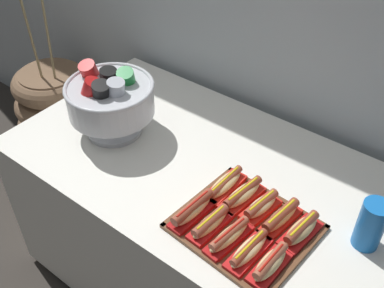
% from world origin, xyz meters
% --- Properties ---
extents(ground_plane, '(10.00, 10.00, 0.00)m').
position_xyz_m(ground_plane, '(0.00, 0.00, 0.00)').
color(ground_plane, '#38332D').
extents(buffet_table, '(1.50, 0.83, 0.76)m').
position_xyz_m(buffet_table, '(0.00, 0.00, 0.40)').
color(buffet_table, white).
rests_on(buffet_table, ground_plane).
extents(floor_vase, '(0.48, 0.48, 1.14)m').
position_xyz_m(floor_vase, '(-1.14, 0.17, 0.31)').
color(floor_vase, brown).
rests_on(floor_vase, ground_plane).
extents(serving_tray, '(0.43, 0.39, 0.01)m').
position_xyz_m(serving_tray, '(0.27, -0.16, 0.76)').
color(serving_tray, brown).
rests_on(serving_tray, buffet_table).
extents(hot_dog_0, '(0.07, 0.19, 0.07)m').
position_xyz_m(hot_dog_0, '(0.12, -0.23, 0.80)').
color(hot_dog_0, '#B21414').
rests_on(hot_dog_0, serving_tray).
extents(hot_dog_1, '(0.07, 0.17, 0.06)m').
position_xyz_m(hot_dog_1, '(0.19, -0.24, 0.79)').
color(hot_dog_1, red).
rests_on(hot_dog_1, serving_tray).
extents(hot_dog_2, '(0.08, 0.19, 0.06)m').
position_xyz_m(hot_dog_2, '(0.27, -0.24, 0.79)').
color(hot_dog_2, '#B21414').
rests_on(hot_dog_2, serving_tray).
extents(hot_dog_3, '(0.08, 0.18, 0.06)m').
position_xyz_m(hot_dog_3, '(0.34, -0.25, 0.79)').
color(hot_dog_3, red).
rests_on(hot_dog_3, serving_tray).
extents(hot_dog_4, '(0.07, 0.16, 0.06)m').
position_xyz_m(hot_dog_4, '(0.42, -0.26, 0.80)').
color(hot_dog_4, red).
rests_on(hot_dog_4, serving_tray).
extents(hot_dog_5, '(0.07, 0.18, 0.06)m').
position_xyz_m(hot_dog_5, '(0.13, -0.07, 0.79)').
color(hot_dog_5, red).
rests_on(hot_dog_5, serving_tray).
extents(hot_dog_6, '(0.09, 0.19, 0.06)m').
position_xyz_m(hot_dog_6, '(0.21, -0.07, 0.79)').
color(hot_dog_6, red).
rests_on(hot_dog_6, serving_tray).
extents(hot_dog_7, '(0.08, 0.16, 0.06)m').
position_xyz_m(hot_dog_7, '(0.28, -0.08, 0.79)').
color(hot_dog_7, red).
rests_on(hot_dog_7, serving_tray).
extents(hot_dog_8, '(0.08, 0.18, 0.06)m').
position_xyz_m(hot_dog_8, '(0.36, -0.09, 0.80)').
color(hot_dog_8, red).
rests_on(hot_dog_8, serving_tray).
extents(hot_dog_9, '(0.09, 0.17, 0.06)m').
position_xyz_m(hot_dog_9, '(0.43, -0.09, 0.79)').
color(hot_dog_9, red).
rests_on(hot_dog_9, serving_tray).
extents(punch_bowl, '(0.34, 0.34, 0.27)m').
position_xyz_m(punch_bowl, '(-0.41, -0.06, 0.92)').
color(punch_bowl, silver).
rests_on(punch_bowl, buffet_table).
extents(cup_stack, '(0.08, 0.08, 0.17)m').
position_xyz_m(cup_stack, '(0.60, 0.01, 0.85)').
color(cup_stack, blue).
rests_on(cup_stack, buffet_table).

